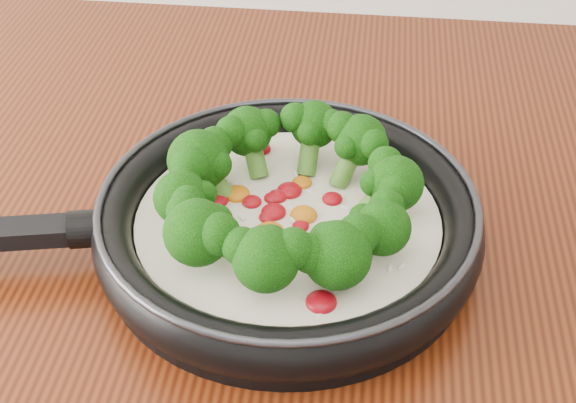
# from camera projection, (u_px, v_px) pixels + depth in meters

# --- Properties ---
(skillet) EXTENTS (0.52, 0.38, 0.09)m
(skillet) POSITION_uv_depth(u_px,v_px,m) (283.00, 217.00, 0.66)
(skillet) COLOR black
(skillet) RESTS_ON counter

